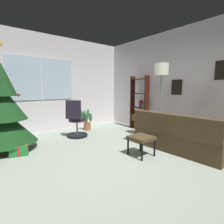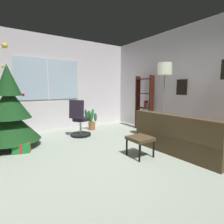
{
  "view_description": "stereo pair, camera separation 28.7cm",
  "coord_description": "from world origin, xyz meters",
  "px_view_note": "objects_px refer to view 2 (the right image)",
  "views": [
    {
      "loc": [
        -1.92,
        -2.07,
        1.3
      ],
      "look_at": [
        0.31,
        0.74,
        0.81
      ],
      "focal_mm": 27.61,
      "sensor_mm": 36.0,
      "label": 1
    },
    {
      "loc": [
        -1.69,
        -2.24,
        1.3
      ],
      "look_at": [
        0.31,
        0.74,
        0.81
      ],
      "focal_mm": 27.61,
      "sensor_mm": 36.0,
      "label": 2
    }
  ],
  "objects_px": {
    "couch": "(189,139)",
    "footstool": "(140,140)",
    "bookshelf": "(144,107)",
    "office_chair": "(79,122)",
    "potted_plant": "(91,120)",
    "floor_lamp": "(164,76)",
    "holiday_tree": "(10,114)",
    "gift_box_green": "(22,148)"
  },
  "relations": [
    {
      "from": "holiday_tree",
      "to": "office_chair",
      "type": "bearing_deg",
      "value": -0.34
    },
    {
      "from": "office_chair",
      "to": "bookshelf",
      "type": "relative_size",
      "value": 0.59
    },
    {
      "from": "footstool",
      "to": "gift_box_green",
      "type": "xyz_separation_m",
      "value": [
        -1.87,
        1.5,
        -0.23
      ]
    },
    {
      "from": "gift_box_green",
      "to": "floor_lamp",
      "type": "bearing_deg",
      "value": -20.02
    },
    {
      "from": "gift_box_green",
      "to": "footstool",
      "type": "bearing_deg",
      "value": -38.76
    },
    {
      "from": "couch",
      "to": "bookshelf",
      "type": "height_order",
      "value": "bookshelf"
    },
    {
      "from": "couch",
      "to": "office_chair",
      "type": "bearing_deg",
      "value": 120.55
    },
    {
      "from": "holiday_tree",
      "to": "office_chair",
      "type": "relative_size",
      "value": 2.23
    },
    {
      "from": "gift_box_green",
      "to": "potted_plant",
      "type": "xyz_separation_m",
      "value": [
        2.08,
        0.99,
        0.22
      ]
    },
    {
      "from": "holiday_tree",
      "to": "potted_plant",
      "type": "height_order",
      "value": "holiday_tree"
    },
    {
      "from": "holiday_tree",
      "to": "couch",
      "type": "bearing_deg",
      "value": -38.3
    },
    {
      "from": "holiday_tree",
      "to": "potted_plant",
      "type": "relative_size",
      "value": 3.25
    },
    {
      "from": "couch",
      "to": "bookshelf",
      "type": "relative_size",
      "value": 1.12
    },
    {
      "from": "floor_lamp",
      "to": "footstool",
      "type": "bearing_deg",
      "value": -160.07
    },
    {
      "from": "office_chair",
      "to": "bookshelf",
      "type": "height_order",
      "value": "bookshelf"
    },
    {
      "from": "couch",
      "to": "holiday_tree",
      "type": "distance_m",
      "value": 3.85
    },
    {
      "from": "couch",
      "to": "floor_lamp",
      "type": "distance_m",
      "value": 1.54
    },
    {
      "from": "holiday_tree",
      "to": "potted_plant",
      "type": "xyz_separation_m",
      "value": [
        2.21,
        0.51,
        -0.44
      ]
    },
    {
      "from": "floor_lamp",
      "to": "potted_plant",
      "type": "height_order",
      "value": "floor_lamp"
    },
    {
      "from": "footstool",
      "to": "potted_plant",
      "type": "height_order",
      "value": "potted_plant"
    },
    {
      "from": "floor_lamp",
      "to": "potted_plant",
      "type": "bearing_deg",
      "value": 113.63
    },
    {
      "from": "holiday_tree",
      "to": "potted_plant",
      "type": "bearing_deg",
      "value": 12.92
    },
    {
      "from": "couch",
      "to": "office_chair",
      "type": "relative_size",
      "value": 1.88
    },
    {
      "from": "office_chair",
      "to": "bookshelf",
      "type": "xyz_separation_m",
      "value": [
        1.99,
        -0.44,
        0.35
      ]
    },
    {
      "from": "office_chair",
      "to": "potted_plant",
      "type": "xyz_separation_m",
      "value": [
        0.61,
        0.52,
        -0.07
      ]
    },
    {
      "from": "couch",
      "to": "footstool",
      "type": "distance_m",
      "value": 1.07
    },
    {
      "from": "potted_plant",
      "to": "bookshelf",
      "type": "bearing_deg",
      "value": -34.65
    },
    {
      "from": "footstool",
      "to": "gift_box_green",
      "type": "bearing_deg",
      "value": 141.24
    },
    {
      "from": "office_chair",
      "to": "floor_lamp",
      "type": "distance_m",
      "value": 2.49
    },
    {
      "from": "floor_lamp",
      "to": "potted_plant",
      "type": "distance_m",
      "value": 2.61
    },
    {
      "from": "floor_lamp",
      "to": "potted_plant",
      "type": "xyz_separation_m",
      "value": [
        -0.91,
        2.08,
        -1.28
      ]
    },
    {
      "from": "footstool",
      "to": "bookshelf",
      "type": "distance_m",
      "value": 2.26
    },
    {
      "from": "bookshelf",
      "to": "couch",
      "type": "bearing_deg",
      "value": -107.47
    },
    {
      "from": "bookshelf",
      "to": "floor_lamp",
      "type": "xyz_separation_m",
      "value": [
        -0.48,
        -1.12,
        0.86
      ]
    },
    {
      "from": "holiday_tree",
      "to": "bookshelf",
      "type": "bearing_deg",
      "value": -7.16
    },
    {
      "from": "footstool",
      "to": "couch",
      "type": "bearing_deg",
      "value": -20.93
    },
    {
      "from": "floor_lamp",
      "to": "bookshelf",
      "type": "bearing_deg",
      "value": 67.01
    },
    {
      "from": "footstool",
      "to": "holiday_tree",
      "type": "relative_size",
      "value": 0.19
    },
    {
      "from": "office_chair",
      "to": "bookshelf",
      "type": "bearing_deg",
      "value": -12.52
    },
    {
      "from": "couch",
      "to": "footstool",
      "type": "bearing_deg",
      "value": 159.07
    },
    {
      "from": "holiday_tree",
      "to": "bookshelf",
      "type": "xyz_separation_m",
      "value": [
        3.6,
        -0.45,
        -0.02
      ]
    },
    {
      "from": "couch",
      "to": "holiday_tree",
      "type": "bearing_deg",
      "value": 141.7
    }
  ]
}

